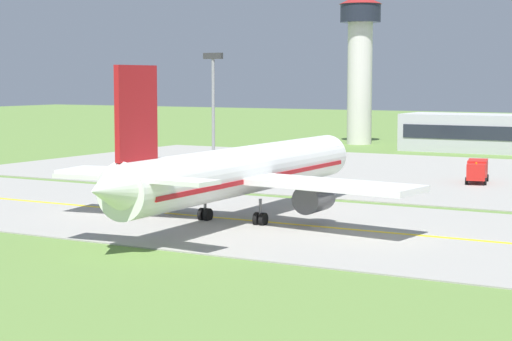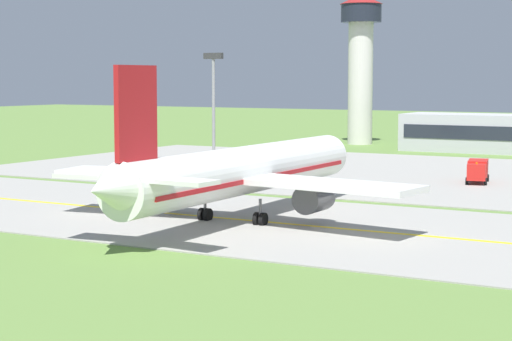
% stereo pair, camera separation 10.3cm
% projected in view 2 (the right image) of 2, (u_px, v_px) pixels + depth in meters
% --- Properties ---
extents(ground_plane, '(500.00, 500.00, 0.00)m').
position_uv_depth(ground_plane, '(318.00, 228.00, 72.16)').
color(ground_plane, olive).
extents(taxiway_strip, '(240.00, 28.00, 0.10)m').
position_uv_depth(taxiway_strip, '(318.00, 227.00, 72.15)').
color(taxiway_strip, '#9E9B93').
rests_on(taxiway_strip, ground).
extents(taxiway_centreline, '(220.00, 0.60, 0.01)m').
position_uv_depth(taxiway_centreline, '(318.00, 226.00, 72.15)').
color(taxiway_centreline, yellow).
rests_on(taxiway_centreline, taxiway_strip).
extents(airplane_lead, '(32.52, 39.55, 12.70)m').
position_uv_depth(airplane_lead, '(241.00, 172.00, 75.12)').
color(airplane_lead, white).
rests_on(airplane_lead, ground).
extents(service_truck_catering, '(3.37, 6.30, 2.60)m').
position_uv_depth(service_truck_catering, '(478.00, 170.00, 102.23)').
color(service_truck_catering, red).
rests_on(service_truck_catering, ground).
extents(service_truck_pushback, '(5.47, 5.88, 2.65)m').
position_uv_depth(service_truck_pushback, '(201.00, 165.00, 107.95)').
color(service_truck_pushback, red).
rests_on(service_truck_pushback, ground).
extents(control_tower, '(7.60, 7.60, 26.68)m').
position_uv_depth(control_tower, '(361.00, 54.00, 161.96)').
color(control_tower, silver).
rests_on(control_tower, ground).
extents(apron_light_mast, '(2.40, 0.50, 14.70)m').
position_uv_depth(apron_light_mast, '(214.00, 100.00, 104.33)').
color(apron_light_mast, gray).
rests_on(apron_light_mast, ground).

